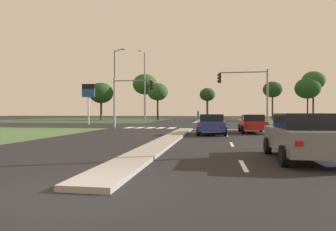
# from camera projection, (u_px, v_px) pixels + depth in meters

# --- Properties ---
(ground_plane) EXTENTS (200.00, 200.00, 0.00)m
(ground_plane) POSITION_uv_depth(u_px,v_px,m) (193.00, 126.00, 35.47)
(ground_plane) COLOR black
(grass_verge_far_left) EXTENTS (35.00, 35.00, 0.01)m
(grass_verge_far_left) POSITION_uv_depth(u_px,v_px,m) (84.00, 120.00, 63.68)
(grass_verge_far_left) COLOR #2D4C28
(grass_verge_far_left) RESTS_ON ground
(grass_verge_far_right) EXTENTS (35.00, 35.00, 0.01)m
(grass_verge_far_right) POSITION_uv_depth(u_px,v_px,m) (336.00, 121.00, 55.65)
(grass_verge_far_right) COLOR #2D4C28
(grass_verge_far_right) RESTS_ON ground
(median_island_near) EXTENTS (1.20, 22.00, 0.14)m
(median_island_near) POSITION_uv_depth(u_px,v_px,m) (168.00, 140.00, 16.71)
(median_island_near) COLOR gray
(median_island_near) RESTS_ON ground
(median_island_far) EXTENTS (1.20, 36.00, 0.14)m
(median_island_far) POSITION_uv_depth(u_px,v_px,m) (202.00, 120.00, 60.16)
(median_island_far) COLOR gray
(median_island_far) RESTS_ON ground
(lane_dash_near) EXTENTS (0.14, 2.00, 0.01)m
(lane_dash_near) POSITION_uv_depth(u_px,v_px,m) (243.00, 166.00, 8.90)
(lane_dash_near) COLOR silver
(lane_dash_near) RESTS_ON ground
(lane_dash_second) EXTENTS (0.14, 2.00, 0.01)m
(lane_dash_second) POSITION_uv_depth(u_px,v_px,m) (232.00, 144.00, 14.83)
(lane_dash_second) COLOR silver
(lane_dash_second) RESTS_ON ground
(lane_dash_third) EXTENTS (0.14, 2.00, 0.01)m
(lane_dash_third) POSITION_uv_depth(u_px,v_px,m) (227.00, 135.00, 20.75)
(lane_dash_third) COLOR silver
(lane_dash_third) RESTS_ON ground
(edge_line_right) EXTENTS (0.14, 24.00, 0.01)m
(edge_line_right) POSITION_uv_depth(u_px,v_px,m) (289.00, 141.00, 16.62)
(edge_line_right) COLOR silver
(edge_line_right) RESTS_ON ground
(stop_bar_near) EXTENTS (6.40, 0.50, 0.01)m
(stop_bar_near) POSITION_uv_depth(u_px,v_px,m) (227.00, 129.00, 27.96)
(stop_bar_near) COLOR silver
(stop_bar_near) RESTS_ON ground
(crosswalk_bar_near) EXTENTS (0.70, 2.80, 0.01)m
(crosswalk_bar_near) POSITION_uv_depth(u_px,v_px,m) (129.00, 128.00, 31.35)
(crosswalk_bar_near) COLOR silver
(crosswalk_bar_near) RESTS_ON ground
(crosswalk_bar_second) EXTENTS (0.70, 2.80, 0.01)m
(crosswalk_bar_second) POSITION_uv_depth(u_px,v_px,m) (140.00, 128.00, 31.16)
(crosswalk_bar_second) COLOR silver
(crosswalk_bar_second) RESTS_ON ground
(crosswalk_bar_third) EXTENTS (0.70, 2.80, 0.01)m
(crosswalk_bar_third) POSITION_uv_depth(u_px,v_px,m) (150.00, 128.00, 30.98)
(crosswalk_bar_third) COLOR silver
(crosswalk_bar_third) RESTS_ON ground
(crosswalk_bar_fourth) EXTENTS (0.70, 2.80, 0.01)m
(crosswalk_bar_fourth) POSITION_uv_depth(u_px,v_px,m) (161.00, 128.00, 30.80)
(crosswalk_bar_fourth) COLOR silver
(crosswalk_bar_fourth) RESTS_ON ground
(crosswalk_bar_fifth) EXTENTS (0.70, 2.80, 0.01)m
(crosswalk_bar_fifth) POSITION_uv_depth(u_px,v_px,m) (172.00, 128.00, 30.62)
(crosswalk_bar_fifth) COLOR silver
(crosswalk_bar_fifth) RESTS_ON ground
(car_red_near) EXTENTS (1.98, 4.40, 1.47)m
(car_red_near) POSITION_uv_depth(u_px,v_px,m) (252.00, 123.00, 23.33)
(car_red_near) COLOR #A31919
(car_red_near) RESTS_ON ground
(car_blue_second) EXTENTS (2.08, 4.17, 1.50)m
(car_blue_second) POSITION_uv_depth(u_px,v_px,m) (212.00, 124.00, 21.51)
(car_blue_second) COLOR navy
(car_blue_second) RESTS_ON ground
(car_maroon_third) EXTENTS (4.62, 2.10, 1.53)m
(car_maroon_third) POSITION_uv_depth(u_px,v_px,m) (311.00, 120.00, 34.49)
(car_maroon_third) COLOR maroon
(car_maroon_third) RESTS_ON ground
(car_grey_fourth) EXTENTS (2.09, 4.35, 1.60)m
(car_grey_fourth) POSITION_uv_depth(u_px,v_px,m) (303.00, 136.00, 9.97)
(car_grey_fourth) COLOR slate
(car_grey_fourth) RESTS_ON ground
(traffic_signal_near_right) EXTENTS (4.82, 0.32, 5.76)m
(traffic_signal_near_right) POSITION_uv_depth(u_px,v_px,m) (249.00, 88.00, 27.99)
(traffic_signal_near_right) COLOR gray
(traffic_signal_near_right) RESTS_ON ground
(traffic_signal_near_left) EXTENTS (4.27, 0.32, 5.15)m
(traffic_signal_near_left) POSITION_uv_depth(u_px,v_px,m) (129.00, 94.00, 29.86)
(traffic_signal_near_left) COLOR gray
(traffic_signal_near_left) RESTS_ON ground
(street_lamp_second) EXTENTS (1.76, 1.67, 8.33)m
(street_lamp_second) POSITION_uv_depth(u_px,v_px,m) (116.00, 84.00, 31.46)
(street_lamp_second) COLOR gray
(street_lamp_second) RESTS_ON ground
(street_lamp_third) EXTENTS (0.62, 2.35, 10.95)m
(street_lamp_third) POSITION_uv_depth(u_px,v_px,m) (144.00, 84.00, 44.97)
(street_lamp_third) COLOR gray
(street_lamp_third) RESTS_ON ground
(pedestrian_at_median) EXTENTS (0.34, 0.34, 1.87)m
(pedestrian_at_median) POSITION_uv_depth(u_px,v_px,m) (198.00, 115.00, 48.22)
(pedestrian_at_median) COLOR #335184
(pedestrian_at_median) RESTS_ON median_island_far
(fuel_price_totem) EXTENTS (1.80, 0.24, 5.55)m
(fuel_price_totem) POSITION_uv_depth(u_px,v_px,m) (88.00, 95.00, 40.04)
(fuel_price_totem) COLOR silver
(fuel_price_totem) RESTS_ON ground
(treeline_near) EXTENTS (5.33, 5.33, 8.22)m
(treeline_near) POSITION_uv_depth(u_px,v_px,m) (101.00, 93.00, 64.48)
(treeline_near) COLOR #423323
(treeline_near) RESTS_ON ground
(treeline_second) EXTENTS (5.50, 5.50, 10.39)m
(treeline_second) POSITION_uv_depth(u_px,v_px,m) (145.00, 84.00, 66.28)
(treeline_second) COLOR #423323
(treeline_second) RESTS_ON ground
(treeline_third) EXTENTS (4.48, 4.48, 8.05)m
(treeline_third) POSITION_uv_depth(u_px,v_px,m) (158.00, 92.00, 63.40)
(treeline_third) COLOR #423323
(treeline_third) RESTS_ON ground
(treeline_fourth) EXTENTS (3.52, 3.52, 7.24)m
(treeline_fourth) POSITION_uv_depth(u_px,v_px,m) (207.00, 95.00, 66.58)
(treeline_fourth) COLOR #423323
(treeline_fourth) RESTS_ON ground
(treeline_fifth) EXTENTS (4.07, 4.07, 8.35)m
(treeline_fifth) POSITION_uv_depth(u_px,v_px,m) (273.00, 90.00, 63.19)
(treeline_fifth) COLOR #423323
(treeline_fifth) RESTS_ON ground
(treeline_sixth) EXTENTS (4.46, 4.46, 9.89)m
(treeline_sixth) POSITION_uv_depth(u_px,v_px,m) (313.00, 81.00, 58.38)
(treeline_sixth) COLOR #423323
(treeline_sixth) RESTS_ON ground
(treeline_seventh) EXTENTS (4.85, 4.85, 8.49)m
(treeline_seventh) POSITION_uv_depth(u_px,v_px,m) (308.00, 88.00, 57.67)
(treeline_seventh) COLOR #423323
(treeline_seventh) RESTS_ON ground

